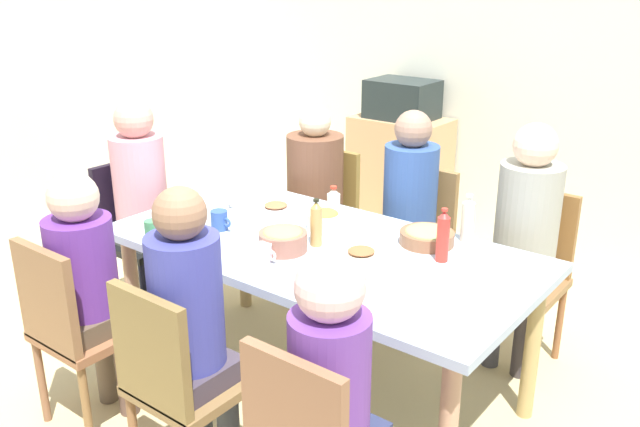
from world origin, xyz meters
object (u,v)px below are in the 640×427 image
object	(u,v)px
cup_1	(220,220)
microwave	(402,99)
dining_table	(320,260)
plate_2	(180,209)
bottle_3	(443,236)
side_cabinet	(399,176)
person_2	(190,317)
bowl_0	(324,219)
person_1	(409,203)
plate_3	(190,237)
person_3	(526,227)
chair_0	(73,325)
bottle_0	(468,219)
person_5	(314,183)
cup_3	(263,253)
chair_3	(527,267)
chair_2	(175,379)
cup_0	(153,230)
cup_2	(223,199)
chair_4	(136,229)
bowl_1	(427,236)
chair_1	(415,238)
plate_0	(361,254)
plate_1	(349,282)
bottle_1	(334,205)
person_4	(142,191)
bottle_2	(316,224)
person_0	(86,277)
bowl_2	(283,239)
chair_5	(323,213)
person_6	(332,387)
plate_4	(276,207)

from	to	relation	value
cup_1	microwave	distance (m)	2.21
dining_table	plate_2	size ratio (longest dim) A/B	7.79
bottle_3	side_cabinet	world-z (taller)	bottle_3
person_2	bowl_0	size ratio (longest dim) A/B	7.41
person_1	cup_1	distance (m)	1.07
plate_3	person_3	bearing A→B (deg)	43.97
chair_0	bottle_0	bearing A→B (deg)	48.65
chair_0	person_5	world-z (taller)	person_5
person_2	cup_3	size ratio (longest dim) A/B	10.53
person_1	chair_3	distance (m)	0.70
chair_2	cup_0	world-z (taller)	chair_2
chair_0	cup_2	bearing A→B (deg)	93.58
person_3	cup_0	world-z (taller)	person_3
chair_4	bowl_0	bearing A→B (deg)	7.48
dining_table	bowl_1	size ratio (longest dim) A/B	7.93
person_5	chair_1	bearing A→B (deg)	7.70
plate_0	plate_1	world-z (taller)	same
bottle_1	microwave	world-z (taller)	microwave
person_2	plate_2	world-z (taller)	person_2
person_5	cup_3	bearing A→B (deg)	-62.13
plate_0	side_cabinet	xyz separation A→B (m)	(-1.03, 2.03, -0.33)
person_4	side_cabinet	distance (m)	2.11
cup_1	side_cabinet	world-z (taller)	side_cabinet
bottle_1	bottle_2	world-z (taller)	bottle_2
cup_1	side_cabinet	bearing A→B (deg)	98.12
cup_0	bottle_2	bearing A→B (deg)	32.54
plate_0	bowl_1	bearing A→B (deg)	63.45
chair_1	person_3	bearing A→B (deg)	-7.73
person_3	plate_1	distance (m)	1.10
person_5	microwave	world-z (taller)	person_5
chair_4	cup_0	distance (m)	0.89
chair_2	microwave	xyz separation A→B (m)	(-0.81, 2.91, 0.53)
person_0	plate_2	distance (m)	0.72
dining_table	chair_4	xyz separation A→B (m)	(-1.37, 0.00, -0.17)
dining_table	bowl_1	xyz separation A→B (m)	(0.38, 0.30, 0.12)
chair_3	bowl_0	distance (m)	1.09
chair_4	cup_1	distance (m)	0.93
plate_0	bottle_1	xyz separation A→B (m)	(-0.36, 0.28, 0.07)
plate_0	bowl_2	bearing A→B (deg)	-154.37
plate_3	bottle_3	world-z (taller)	bottle_3
chair_5	cup_3	bearing A→B (deg)	-63.96
person_1	plate_3	bearing A→B (deg)	-114.31
person_5	cup_1	world-z (taller)	person_5
person_0	person_2	distance (m)	0.66
person_6	bottle_3	xyz separation A→B (m)	(-0.13, 0.97, 0.17)
plate_0	person_2	bearing A→B (deg)	-106.15
chair_2	bottle_0	xyz separation A→B (m)	(0.51, 1.33, 0.36)
person_2	bottle_1	distance (m)	1.08
person_2	plate_4	world-z (taller)	person_2
person_3	chair_4	world-z (taller)	person_3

